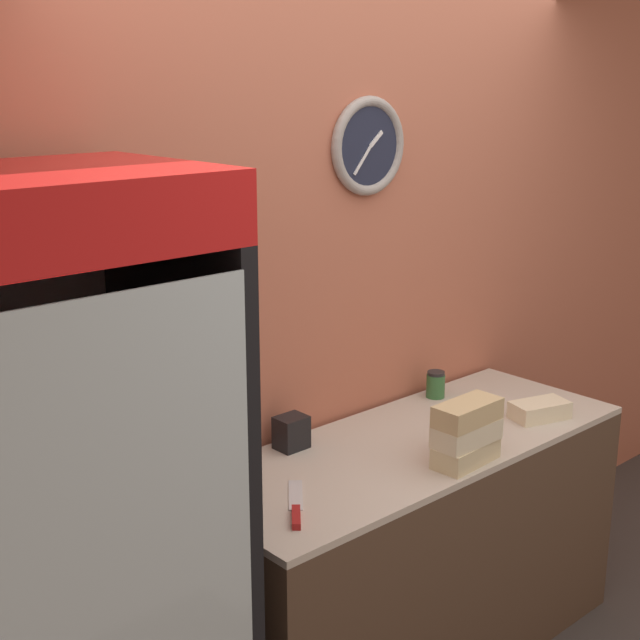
{
  "coord_description": "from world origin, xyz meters",
  "views": [
    {
      "loc": [
        -2.28,
        -1.13,
        2.19
      ],
      "look_at": [
        -0.49,
        0.85,
        1.45
      ],
      "focal_mm": 50.0,
      "sensor_mm": 36.0,
      "label": 1
    }
  ],
  "objects_px": {
    "beverage_cooler": "(54,513)",
    "sandwich_stack_bottom": "(466,453)",
    "sandwich_flat_left": "(540,410)",
    "sandwich_stack_middle": "(467,433)",
    "sandwich_stack_top": "(468,412)",
    "chefs_knife": "(296,509)",
    "napkin_dispenser": "(291,432)",
    "condiment_jar": "(436,385)"
  },
  "relations": [
    {
      "from": "sandwich_stack_top",
      "to": "condiment_jar",
      "type": "distance_m",
      "value": 0.67
    },
    {
      "from": "sandwich_stack_middle",
      "to": "sandwich_flat_left",
      "type": "distance_m",
      "value": 0.55
    },
    {
      "from": "sandwich_stack_middle",
      "to": "sandwich_stack_top",
      "type": "height_order",
      "value": "sandwich_stack_top"
    },
    {
      "from": "sandwich_stack_bottom",
      "to": "condiment_jar",
      "type": "height_order",
      "value": "condiment_jar"
    },
    {
      "from": "sandwich_flat_left",
      "to": "condiment_jar",
      "type": "distance_m",
      "value": 0.44
    },
    {
      "from": "sandwich_stack_middle",
      "to": "condiment_jar",
      "type": "bearing_deg",
      "value": 49.83
    },
    {
      "from": "sandwich_stack_middle",
      "to": "sandwich_stack_top",
      "type": "relative_size",
      "value": 0.99
    },
    {
      "from": "sandwich_flat_left",
      "to": "napkin_dispenser",
      "type": "xyz_separation_m",
      "value": [
        -0.9,
        0.43,
        0.03
      ]
    },
    {
      "from": "sandwich_flat_left",
      "to": "chefs_knife",
      "type": "xyz_separation_m",
      "value": [
        -1.21,
        0.05,
        -0.03
      ]
    },
    {
      "from": "sandwich_stack_top",
      "to": "chefs_knife",
      "type": "height_order",
      "value": "sandwich_stack_top"
    },
    {
      "from": "sandwich_stack_bottom",
      "to": "sandwich_stack_top",
      "type": "distance_m",
      "value": 0.15
    },
    {
      "from": "sandwich_stack_bottom",
      "to": "sandwich_stack_middle",
      "type": "bearing_deg",
      "value": 0.0
    },
    {
      "from": "beverage_cooler",
      "to": "chefs_knife",
      "type": "relative_size",
      "value": 7.17
    },
    {
      "from": "beverage_cooler",
      "to": "sandwich_stack_middle",
      "type": "xyz_separation_m",
      "value": [
        1.37,
        -0.27,
        -0.08
      ]
    },
    {
      "from": "sandwich_stack_bottom",
      "to": "sandwich_flat_left",
      "type": "distance_m",
      "value": 0.55
    },
    {
      "from": "sandwich_stack_bottom",
      "to": "sandwich_stack_middle",
      "type": "height_order",
      "value": "sandwich_stack_middle"
    },
    {
      "from": "condiment_jar",
      "to": "sandwich_stack_middle",
      "type": "bearing_deg",
      "value": -130.17
    },
    {
      "from": "sandwich_stack_bottom",
      "to": "napkin_dispenser",
      "type": "xyz_separation_m",
      "value": [
        -0.36,
        0.5,
        0.02
      ]
    },
    {
      "from": "sandwich_stack_middle",
      "to": "chefs_knife",
      "type": "bearing_deg",
      "value": 169.67
    },
    {
      "from": "sandwich_stack_middle",
      "to": "napkin_dispenser",
      "type": "distance_m",
      "value": 0.62
    },
    {
      "from": "napkin_dispenser",
      "to": "sandwich_stack_top",
      "type": "bearing_deg",
      "value": -54.1
    },
    {
      "from": "napkin_dispenser",
      "to": "sandwich_flat_left",
      "type": "bearing_deg",
      "value": -25.4
    },
    {
      "from": "beverage_cooler",
      "to": "sandwich_stack_bottom",
      "type": "xyz_separation_m",
      "value": [
        1.37,
        -0.27,
        -0.15
      ]
    },
    {
      "from": "condiment_jar",
      "to": "sandwich_flat_left",
      "type": "bearing_deg",
      "value": -74.35
    },
    {
      "from": "sandwich_stack_middle",
      "to": "chefs_knife",
      "type": "relative_size",
      "value": 0.92
    },
    {
      "from": "napkin_dispenser",
      "to": "chefs_knife",
      "type": "bearing_deg",
      "value": -128.7
    },
    {
      "from": "beverage_cooler",
      "to": "sandwich_stack_top",
      "type": "relative_size",
      "value": 7.74
    },
    {
      "from": "sandwich_stack_top",
      "to": "condiment_jar",
      "type": "xyz_separation_m",
      "value": [
        0.42,
        0.5,
        -0.13
      ]
    },
    {
      "from": "sandwich_stack_bottom",
      "to": "sandwich_flat_left",
      "type": "xyz_separation_m",
      "value": [
        0.54,
        0.07,
        -0.0
      ]
    },
    {
      "from": "chefs_knife",
      "to": "napkin_dispenser",
      "type": "height_order",
      "value": "napkin_dispenser"
    },
    {
      "from": "beverage_cooler",
      "to": "napkin_dispenser",
      "type": "xyz_separation_m",
      "value": [
        1.01,
        0.23,
        -0.13
      ]
    },
    {
      "from": "sandwich_stack_top",
      "to": "sandwich_stack_bottom",
      "type": "bearing_deg",
      "value": 0.0
    },
    {
      "from": "sandwich_stack_top",
      "to": "napkin_dispenser",
      "type": "bearing_deg",
      "value": 125.9
    },
    {
      "from": "beverage_cooler",
      "to": "sandwich_stack_bottom",
      "type": "relative_size",
      "value": 7.6
    },
    {
      "from": "sandwich_stack_middle",
      "to": "sandwich_flat_left",
      "type": "bearing_deg",
      "value": 7.49
    },
    {
      "from": "beverage_cooler",
      "to": "napkin_dispenser",
      "type": "height_order",
      "value": "beverage_cooler"
    },
    {
      "from": "chefs_knife",
      "to": "napkin_dispenser",
      "type": "bearing_deg",
      "value": 51.3
    },
    {
      "from": "sandwich_stack_bottom",
      "to": "sandwich_stack_middle",
      "type": "xyz_separation_m",
      "value": [
        0.0,
        0.0,
        0.07
      ]
    },
    {
      "from": "beverage_cooler",
      "to": "sandwich_stack_bottom",
      "type": "height_order",
      "value": "beverage_cooler"
    },
    {
      "from": "sandwich_stack_bottom",
      "to": "sandwich_stack_top",
      "type": "xyz_separation_m",
      "value": [
        0.0,
        0.0,
        0.15
      ]
    },
    {
      "from": "sandwich_stack_bottom",
      "to": "sandwich_stack_top",
      "type": "height_order",
      "value": "sandwich_stack_top"
    },
    {
      "from": "sandwich_stack_middle",
      "to": "sandwich_flat_left",
      "type": "height_order",
      "value": "sandwich_stack_middle"
    }
  ]
}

